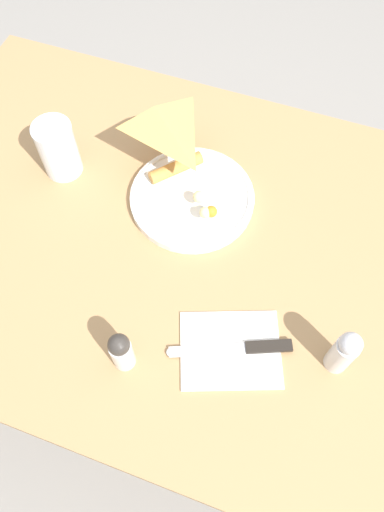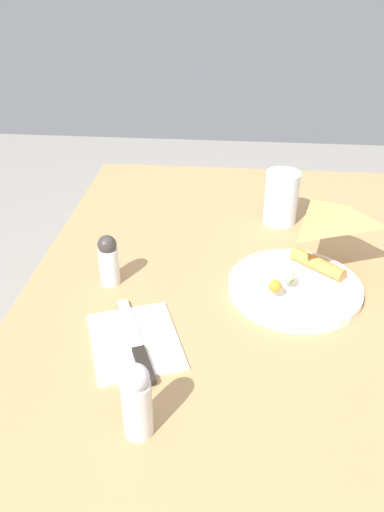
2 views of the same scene
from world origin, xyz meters
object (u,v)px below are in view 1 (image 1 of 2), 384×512
(napkin_folded, at_px, (230,350))
(salt_shaker, at_px, (344,352))
(pepper_shaker, at_px, (121,351))
(plate_pizza, at_px, (193,197))
(dining_table, at_px, (205,275))
(milk_glass, at_px, (59,151))
(butter_knife, at_px, (237,348))

(napkin_folded, bearing_deg, salt_shaker, -167.28)
(pepper_shaker, bearing_deg, napkin_folded, -154.41)
(plate_pizza, distance_m, napkin_folded, 0.29)
(dining_table, height_order, milk_glass, milk_glass)
(milk_glass, distance_m, butter_knife, 0.49)
(milk_glass, height_order, pepper_shaker, milk_glass)
(butter_knife, bearing_deg, salt_shaker, 169.07)
(dining_table, relative_size, pepper_shaker, 12.98)
(plate_pizza, xyz_separation_m, salt_shaker, (-0.31, 0.21, 0.04))
(milk_glass, bearing_deg, napkin_folded, 149.96)
(plate_pizza, relative_size, napkin_folded, 1.19)
(plate_pizza, height_order, salt_shaker, salt_shaker)
(napkin_folded, height_order, pepper_shaker, pepper_shaker)
(plate_pizza, height_order, napkin_folded, plate_pizza)
(napkin_folded, distance_m, salt_shaker, 0.17)
(salt_shaker, bearing_deg, napkin_folded, 12.72)
(napkin_folded, height_order, butter_knife, butter_knife)
(dining_table, distance_m, plate_pizza, 0.16)
(dining_table, distance_m, salt_shaker, 0.33)
(dining_table, distance_m, butter_knife, 0.22)
(plate_pizza, relative_size, milk_glass, 2.03)
(plate_pizza, bearing_deg, dining_table, 123.27)
(dining_table, height_order, napkin_folded, napkin_folded)
(salt_shaker, relative_size, pepper_shaker, 1.15)
(pepper_shaker, bearing_deg, dining_table, -103.15)
(salt_shaker, bearing_deg, plate_pizza, -34.19)
(butter_knife, xyz_separation_m, salt_shaker, (-0.15, -0.03, 0.05))
(dining_table, bearing_deg, butter_knife, 123.65)
(plate_pizza, height_order, milk_glass, milk_glass)
(dining_table, bearing_deg, salt_shaker, 153.85)
(pepper_shaker, bearing_deg, salt_shaker, -160.79)
(napkin_folded, height_order, salt_shaker, salt_shaker)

